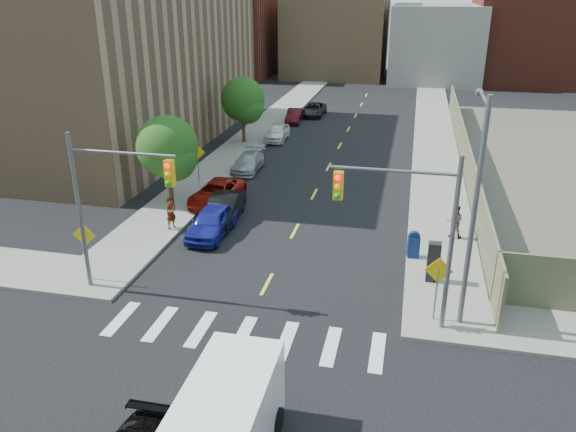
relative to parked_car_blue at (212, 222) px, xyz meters
The scene contains 29 objects.
ground 13.28m from the parked_car_blue, 71.54° to the right, with size 160.00×160.00×0.00m, color black.
sidewalk_nw 29.15m from the parked_car_blue, 97.00° to the left, with size 3.50×73.00×0.15m, color gray.
sidewalk_ne 31.30m from the parked_car_blue, 67.55° to the left, with size 3.50×73.00×0.15m, color gray.
fence_north 20.70m from the parked_car_blue, 48.18° to the left, with size 0.12×44.00×2.50m, color #616748.
building_nw 25.94m from the parked_car_blue, 135.62° to the left, with size 22.00×30.00×16.00m, color #8C6B4C.
bg_bldg_west 60.34m from the parked_car_blue, 107.22° to the left, with size 14.00×18.00×12.00m, color #592319.
bg_bldg_midwest 59.83m from the parked_car_blue, 91.74° to the left, with size 14.00×16.00×15.00m, color #8C6B4C.
bg_bldg_center 58.86m from the parked_car_blue, 78.01° to the left, with size 12.00×16.00×10.00m, color gray.
bg_bldg_east 65.34m from the parked_car_blue, 66.21° to the left, with size 18.00×18.00×16.00m, color #592319.
signal_nw 7.79m from the parked_car_blue, 105.18° to the right, with size 4.59×0.30×7.00m.
signal_ne 12.70m from the parked_car_blue, 32.86° to the right, with size 4.59×0.30×7.00m.
streetlight_ne 14.35m from the parked_car_blue, 24.61° to the right, with size 0.25×3.70×9.00m.
warn_sign_nw 7.17m from the parked_car_blue, 120.64° to the right, with size 1.06×0.06×2.83m.
warn_sign_ne 12.98m from the parked_car_blue, 28.07° to the right, with size 1.06×0.06×2.83m.
warn_sign_midwest 8.34m from the parked_car_blue, 115.88° to the left, with size 1.06×0.06×2.83m.
tree_west_near 5.82m from the parked_car_blue, 137.66° to the left, with size 3.66×3.64×5.52m.
tree_west_far 19.05m from the parked_car_blue, 101.64° to the left, with size 3.66×3.64×5.52m.
parked_car_blue is the anchor object (origin of this frame).
parked_car_black 2.03m from the parked_car_blue, 90.00° to the left, with size 1.56×4.49×1.48m, color black.
parked_car_red 4.66m from the parked_car_blue, 106.20° to the left, with size 2.26×4.90×1.36m, color maroon.
parked_car_silver 11.33m from the parked_car_blue, 96.59° to the left, with size 1.75×4.31×1.25m, color #95989C.
parked_car_white 20.08m from the parked_car_blue, 93.71° to the left, with size 1.66×4.12×1.40m, color white.
parked_car_maroon 27.14m from the parked_car_blue, 92.75° to the left, with size 1.35×3.87×1.28m, color #3C0C11.
parked_car_grey 30.50m from the parked_car_blue, 90.00° to the left, with size 2.09×4.54×1.26m, color black.
cargo_van 15.94m from the parked_car_blue, 69.03° to the right, with size 2.42×5.71×2.61m.
mailbox 10.52m from the parked_car_blue, ahead, with size 0.61×0.51×1.34m.
payphone 11.73m from the parked_car_blue, 14.26° to the right, with size 0.55×0.45×1.85m, color black.
pedestrian_west 2.33m from the parked_car_blue, behind, with size 0.64×0.42×1.77m, color gray.
pedestrian_east 12.71m from the parked_car_blue, ahead, with size 0.86×0.67×1.77m, color gray.
Camera 1 is at (5.74, -13.27, 12.35)m, focal length 35.00 mm.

